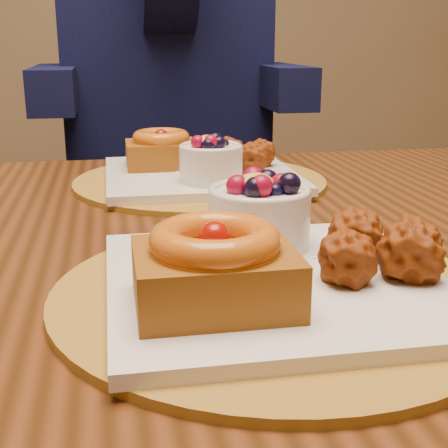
{
  "coord_description": "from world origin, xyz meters",
  "views": [
    {
      "loc": [
        -0.03,
        -0.78,
        0.97
      ],
      "look_at": [
        0.07,
        -0.25,
        0.81
      ],
      "focal_mm": 50.0,
      "sensor_mm": 36.0,
      "label": 1
    }
  ],
  "objects": [
    {
      "name": "dining_table",
      "position": [
        0.1,
        -0.08,
        0.68
      ],
      "size": [
        1.6,
        0.9,
        0.76
      ],
      "color": "#311A09",
      "rests_on": "ground"
    },
    {
      "name": "chair_far",
      "position": [
        0.15,
        0.9,
        0.48
      ],
      "size": [
        0.55,
        0.55,
        0.86
      ],
      "rotation": [
        0.0,
        0.0,
        -0.41
      ],
      "color": "black",
      "rests_on": "ground"
    },
    {
      "name": "place_setting_far",
      "position": [
        0.1,
        0.13,
        0.78
      ],
      "size": [
        0.38,
        0.38,
        0.09
      ],
      "color": "brown",
      "rests_on": "dining_table"
    },
    {
      "name": "diner",
      "position": [
        0.11,
        0.73,
        1.01
      ],
      "size": [
        0.58,
        0.54,
        0.94
      ],
      "rotation": [
        0.0,
        0.0,
        0.09
      ],
      "color": "black",
      "rests_on": "ground"
    },
    {
      "name": "place_setting_near",
      "position": [
        0.1,
        -0.3,
        0.78
      ],
      "size": [
        0.38,
        0.38,
        0.09
      ],
      "color": "brown",
      "rests_on": "dining_table"
    }
  ]
}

